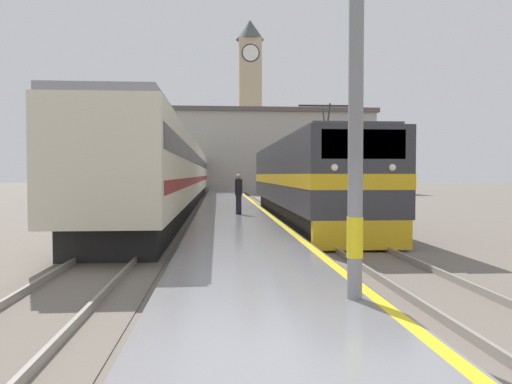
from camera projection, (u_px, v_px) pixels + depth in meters
name	position (u px, v px, depth m)	size (l,w,h in m)	color
ground_plane	(228.00, 205.00, 34.88)	(200.00, 200.00, 0.00)	#70665B
platform	(230.00, 208.00, 29.89)	(3.46, 140.00, 0.34)	slate
rail_track_near	(283.00, 210.00, 30.14)	(2.84, 140.00, 0.16)	#70665B
rail_track_far	(172.00, 210.00, 29.63)	(2.84, 140.00, 0.16)	#70665B
locomotive_train	(304.00, 180.00, 22.81)	(2.92, 18.93, 4.67)	black
passenger_train	(178.00, 173.00, 34.22)	(2.92, 46.68, 4.19)	black
catenary_mast	(363.00, 40.00, 7.18)	(2.24, 0.24, 7.48)	gray
person_on_platform	(239.00, 193.00, 22.77)	(0.34, 0.34, 1.84)	#23232D
clock_tower	(250.00, 100.00, 72.27)	(4.01, 4.01, 24.48)	tan
station_building	(253.00, 151.00, 60.36)	(28.74, 8.01, 9.84)	#A8A399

